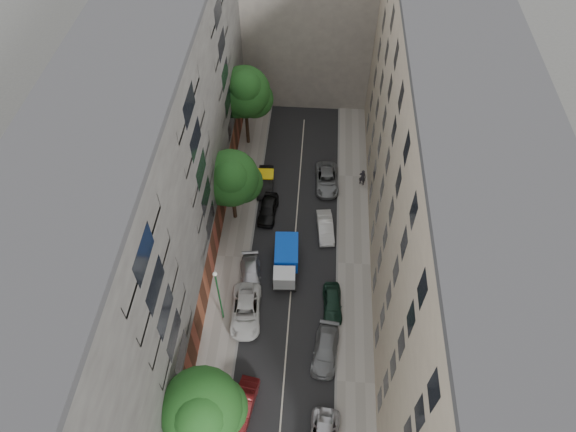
# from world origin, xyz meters

# --- Properties ---
(ground) EXTENTS (120.00, 120.00, 0.00)m
(ground) POSITION_xyz_m (0.00, 0.00, 0.00)
(ground) COLOR #4C4C49
(ground) RESTS_ON ground
(road_surface) EXTENTS (8.00, 44.00, 0.02)m
(road_surface) POSITION_xyz_m (0.00, 0.00, 0.01)
(road_surface) COLOR black
(road_surface) RESTS_ON ground
(sidewalk_left) EXTENTS (3.00, 44.00, 0.15)m
(sidewalk_left) POSITION_xyz_m (-5.50, 0.00, 0.07)
(sidewalk_left) COLOR gray
(sidewalk_left) RESTS_ON ground
(sidewalk_right) EXTENTS (3.00, 44.00, 0.15)m
(sidewalk_right) POSITION_xyz_m (5.50, 0.00, 0.07)
(sidewalk_right) COLOR gray
(sidewalk_right) RESTS_ON ground
(building_left) EXTENTS (8.00, 44.00, 20.00)m
(building_left) POSITION_xyz_m (-11.00, 0.00, 10.00)
(building_left) COLOR #454240
(building_left) RESTS_ON ground
(building_right) EXTENTS (8.00, 44.00, 20.00)m
(building_right) POSITION_xyz_m (11.00, 0.00, 10.00)
(building_right) COLOR tan
(building_right) RESTS_ON ground
(building_endcap) EXTENTS (18.00, 12.00, 18.00)m
(building_endcap) POSITION_xyz_m (0.00, 28.00, 9.00)
(building_endcap) COLOR gray
(building_endcap) RESTS_ON ground
(tarp_truck) EXTENTS (2.21, 5.11, 2.32)m
(tarp_truck) POSITION_xyz_m (-0.60, -0.88, 1.28)
(tarp_truck) COLOR black
(tarp_truck) RESTS_ON ground
(car_left_1) EXTENTS (2.05, 4.20, 1.33)m
(car_left_1) POSITION_xyz_m (-2.80, -13.40, 0.66)
(car_left_1) COLOR #4F0F10
(car_left_1) RESTS_ON ground
(car_left_2) EXTENTS (2.75, 5.42, 1.47)m
(car_left_2) POSITION_xyz_m (-3.60, -5.80, 0.73)
(car_left_2) COLOR silver
(car_left_2) RESTS_ON ground
(car_left_3) EXTENTS (2.39, 4.59, 1.27)m
(car_left_3) POSITION_xyz_m (-3.60, -2.20, 0.63)
(car_left_3) COLOR #B6B6BB
(car_left_3) RESTS_ON ground
(car_left_4) EXTENTS (1.97, 4.24, 1.41)m
(car_left_4) POSITION_xyz_m (-2.80, 5.40, 0.70)
(car_left_4) COLOR black
(car_left_4) RESTS_ON ground
(car_left_5) EXTENTS (1.71, 4.42, 1.44)m
(car_left_5) POSITION_xyz_m (-3.40, 9.00, 0.72)
(car_left_5) COLOR black
(car_left_5) RESTS_ON ground
(car_right_1) EXTENTS (2.40, 4.81, 1.34)m
(car_right_1) POSITION_xyz_m (3.12, -8.80, 0.67)
(car_right_1) COLOR slate
(car_right_1) RESTS_ON ground
(car_right_2) EXTENTS (1.79, 3.98, 1.33)m
(car_right_2) POSITION_xyz_m (3.60, -4.49, 0.66)
(car_right_2) COLOR black
(car_right_2) RESTS_ON ground
(car_right_3) EXTENTS (1.89, 4.16, 1.32)m
(car_right_3) POSITION_xyz_m (2.80, 3.60, 0.66)
(car_right_3) COLOR silver
(car_right_3) RESTS_ON ground
(car_right_4) EXTENTS (2.51, 4.99, 1.36)m
(car_right_4) POSITION_xyz_m (2.80, 9.80, 0.68)
(car_right_4) COLOR slate
(car_right_4) RESTS_ON ground
(tree_near) EXTENTS (5.57, 5.34, 8.26)m
(tree_near) POSITION_xyz_m (-4.82, -15.76, 5.52)
(tree_near) COLOR #382619
(tree_near) RESTS_ON sidewalk_left
(tree_mid) EXTENTS (5.44, 5.19, 8.07)m
(tree_mid) POSITION_xyz_m (-5.86, 4.62, 5.41)
(tree_mid) COLOR #382619
(tree_mid) RESTS_ON sidewalk_left
(tree_far) EXTENTS (5.51, 5.27, 9.65)m
(tree_far) POSITION_xyz_m (-5.87, 15.33, 6.69)
(tree_far) COLOR #382619
(tree_far) RESTS_ON sidewalk_left
(lamp_post) EXTENTS (0.36, 0.36, 6.77)m
(lamp_post) POSITION_xyz_m (-5.47, -6.19, 4.29)
(lamp_post) COLOR #1A5D2C
(lamp_post) RESTS_ON sidewalk_left
(pedestrian) EXTENTS (0.82, 0.67, 1.94)m
(pedestrian) POSITION_xyz_m (6.38, 9.95, 1.12)
(pedestrian) COLOR black
(pedestrian) RESTS_ON sidewalk_right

